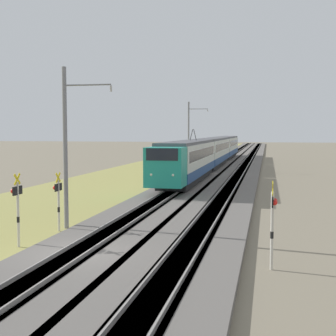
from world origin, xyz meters
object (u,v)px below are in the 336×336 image
Objects in this scene: crossing_signal_near at (17,204)px; catenary_mast_mid at (189,135)px; catenary_mast_near at (66,147)px; passenger_train at (213,150)px; crossing_signal_far at (273,216)px; crossing_signal_aux at (58,197)px.

catenary_mast_mid reaches higher than crossing_signal_near.
passenger_train is at bearing -3.66° from catenary_mast_near.
passenger_train is at bearing -93.87° from crossing_signal_near.
crossing_signal_near is 1.01× the size of crossing_signal_far.
catenary_mast_near reaches higher than passenger_train.
catenary_mast_mid is at bearing -90.20° from crossing_signal_aux.
crossing_signal_aux is (3.94, 10.05, -0.13)m from crossing_signal_far.
catenary_mast_mid is at bearing -33.79° from passenger_train.
crossing_signal_far is at bearing 158.58° from crossing_signal_aux.
crossing_signal_near is at bearing -3.87° from passenger_train.
crossing_signal_aux is (-41.32, 2.73, -0.62)m from passenger_train.
crossing_signal_far is at bearing -166.51° from catenary_mast_mid.
crossing_signal_near is (-44.56, 3.01, -0.47)m from passenger_train.
catenary_mast_mid is at bearing 0.01° from catenary_mast_near.
catenary_mast_mid reaches higher than crossing_signal_far.
crossing_signal_near is at bearing 176.13° from crossing_signal_far.
crossing_signal_near is at bearing 173.99° from catenary_mast_near.
crossing_signal_near reaches higher than crossing_signal_aux.
crossing_signal_far is at bearing 9.19° from passenger_train.
passenger_train is 7.05× the size of catenary_mast_mid.
crossing_signal_far is at bearing -115.30° from catenary_mast_near.
passenger_train is 18.95× the size of crossing_signal_near.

